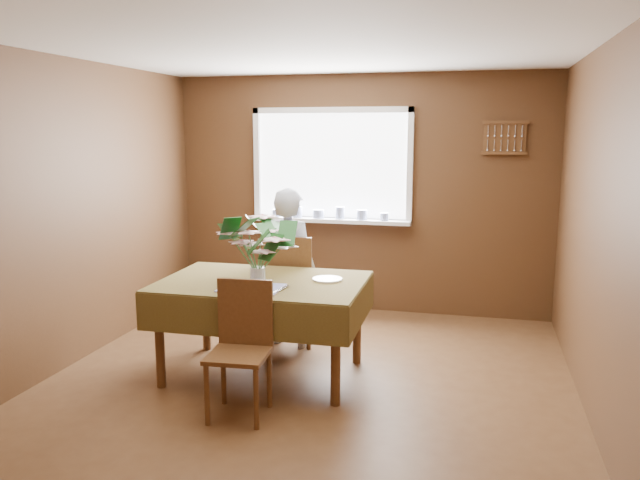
% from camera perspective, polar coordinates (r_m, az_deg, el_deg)
% --- Properties ---
extents(floor, '(4.50, 4.50, 0.00)m').
position_cam_1_polar(floor, '(4.80, -1.66, -13.56)').
color(floor, '#4F311B').
rests_on(floor, ground).
extents(ceiling, '(4.50, 4.50, 0.00)m').
position_cam_1_polar(ceiling, '(4.44, -1.83, 17.49)').
color(ceiling, white).
rests_on(ceiling, wall_back).
extents(wall_back, '(4.00, 0.00, 4.00)m').
position_cam_1_polar(wall_back, '(6.63, 3.62, 4.17)').
color(wall_back, brown).
rests_on(wall_back, floor).
extents(wall_front, '(4.00, 0.00, 4.00)m').
position_cam_1_polar(wall_front, '(2.42, -16.64, -6.45)').
color(wall_front, brown).
rests_on(wall_front, floor).
extents(wall_left, '(0.00, 4.50, 4.50)m').
position_cam_1_polar(wall_left, '(5.36, -22.78, 2.03)').
color(wall_left, brown).
rests_on(wall_left, floor).
extents(wall_right, '(0.00, 4.50, 4.50)m').
position_cam_1_polar(wall_right, '(4.36, 24.44, 0.26)').
color(wall_right, brown).
rests_on(wall_right, floor).
extents(window_assembly, '(1.72, 0.20, 1.22)m').
position_cam_1_polar(window_assembly, '(6.63, 0.99, 5.05)').
color(window_assembly, white).
rests_on(window_assembly, wall_back).
extents(spoon_rack, '(0.44, 0.05, 0.33)m').
position_cam_1_polar(spoon_rack, '(6.46, 16.54, 8.96)').
color(spoon_rack, brown).
rests_on(spoon_rack, wall_back).
extents(dining_table, '(1.60, 1.10, 0.78)m').
position_cam_1_polar(dining_table, '(4.90, -5.27, -4.76)').
color(dining_table, brown).
rests_on(dining_table, floor).
extents(chair_far, '(0.47, 0.47, 1.01)m').
position_cam_1_polar(chair_far, '(5.60, -2.77, -4.22)').
color(chair_far, brown).
rests_on(chair_far, floor).
extents(chair_near, '(0.42, 0.42, 0.91)m').
position_cam_1_polar(chair_near, '(4.33, -7.18, -9.20)').
color(chair_near, brown).
rests_on(chair_near, floor).
extents(seated_woman, '(0.59, 0.45, 1.43)m').
position_cam_1_polar(seated_woman, '(5.57, -2.86, -2.52)').
color(seated_woman, white).
rests_on(seated_woman, floor).
extents(flower_bouquet, '(0.58, 0.58, 0.50)m').
position_cam_1_polar(flower_bouquet, '(4.63, -5.77, -0.34)').
color(flower_bouquet, white).
rests_on(flower_bouquet, dining_table).
extents(side_plate, '(0.27, 0.27, 0.01)m').
position_cam_1_polar(side_plate, '(4.87, 0.68, -3.61)').
color(side_plate, white).
rests_on(side_plate, dining_table).
extents(table_knife, '(0.06, 0.24, 0.00)m').
position_cam_1_polar(table_knife, '(4.58, -3.56, -4.48)').
color(table_knife, silver).
rests_on(table_knife, dining_table).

